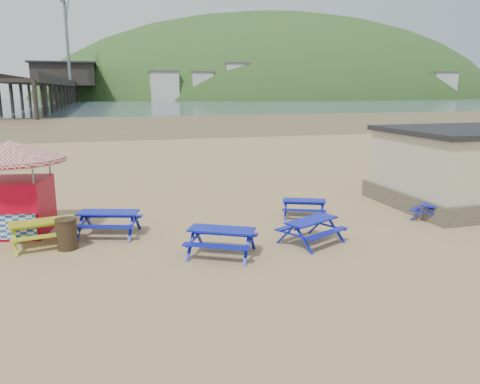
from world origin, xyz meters
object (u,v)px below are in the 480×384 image
object	(u,v)px
picnic_table_yellow	(43,233)
picnic_table_blue_b	(304,208)
picnic_table_blue_a	(109,223)
litter_bin	(67,234)
amenity_block	(478,167)
ice_cream_kiosk	(13,175)

from	to	relation	value
picnic_table_yellow	picnic_table_blue_b	bearing A→B (deg)	-6.52
picnic_table_blue_a	picnic_table_blue_b	xyz separation A→B (m)	(7.02, 0.29, -0.07)
litter_bin	amenity_block	xyz separation A→B (m)	(15.94, 1.33, 1.09)
litter_bin	amenity_block	size ratio (longest dim) A/B	0.13
picnic_table_blue_b	amenity_block	xyz separation A→B (m)	(7.70, -0.03, 1.24)
picnic_table_blue_b	amenity_block	bearing A→B (deg)	22.85
litter_bin	amenity_block	distance (m)	16.03
ice_cream_kiosk	amenity_block	xyz separation A→B (m)	(17.62, -0.86, -0.37)
picnic_table_blue_b	picnic_table_yellow	distance (m)	8.99
picnic_table_blue_b	litter_bin	xyz separation A→B (m)	(-8.24, -1.36, 0.14)
picnic_table_blue_b	amenity_block	size ratio (longest dim) A/B	0.26
picnic_table_blue_b	ice_cream_kiosk	bearing A→B (deg)	-161.70
picnic_table_blue_b	litter_bin	distance (m)	8.35
picnic_table_blue_a	amenity_block	world-z (taller)	amenity_block
ice_cream_kiosk	amenity_block	bearing A→B (deg)	6.89
picnic_table_yellow	ice_cream_kiosk	distance (m)	2.44
picnic_table_blue_b	picnic_table_yellow	xyz separation A→B (m)	(-8.95, -0.80, 0.06)
picnic_table_yellow	ice_cream_kiosk	world-z (taller)	ice_cream_kiosk
picnic_table_blue_a	amenity_block	distance (m)	14.77
picnic_table_yellow	amenity_block	bearing A→B (deg)	-8.99
picnic_table_yellow	litter_bin	size ratio (longest dim) A/B	2.29
picnic_table_blue_a	ice_cream_kiosk	world-z (taller)	ice_cream_kiosk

